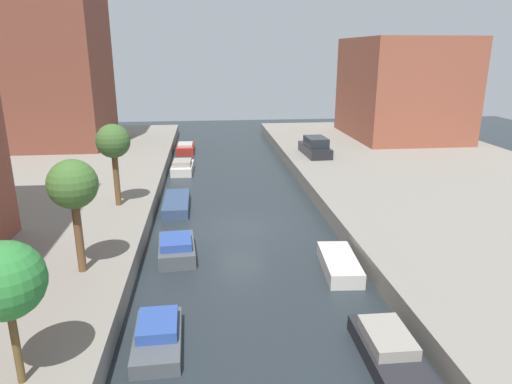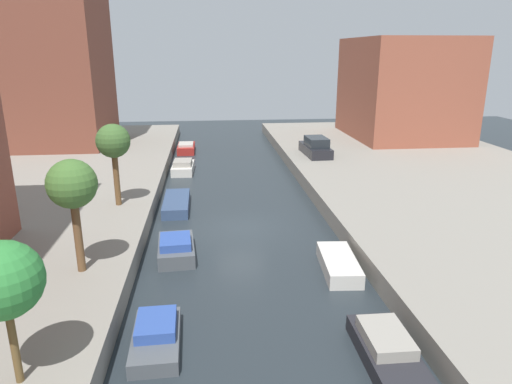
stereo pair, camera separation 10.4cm
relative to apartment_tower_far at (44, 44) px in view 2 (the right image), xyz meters
name	(u,v)px [view 2 (the right image)]	position (x,y,z in m)	size (l,w,h in m)	color
ground_plane	(241,228)	(16.00, -21.35, -10.01)	(84.00, 84.00, 0.00)	#232B30
quay_right	(495,210)	(31.00, -21.35, -9.51)	(20.00, 64.00, 1.00)	gray
apartment_tower_far	(44,44)	(0.00, 0.00, 0.00)	(10.00, 10.44, 18.01)	brown
low_block_right	(403,88)	(34.00, 0.24, -4.15)	(10.00, 12.57, 9.71)	brown
street_tree_0	(3,281)	(9.13, -34.41, -6.03)	(2.01, 2.01, 4.00)	brown
street_tree_1	(72,186)	(9.13, -27.85, -5.48)	(1.90, 1.90, 4.57)	brown
street_tree_2	(113,143)	(9.13, -19.48, -5.40)	(1.88, 1.88, 4.64)	brown
parked_car	(316,147)	(23.38, -7.67, -8.36)	(2.00, 4.65, 1.56)	black
moored_boat_left_1	(156,336)	(12.41, -31.79, -9.64)	(1.63, 3.24, 0.89)	#4C5156
moored_boat_left_2	(176,248)	(12.66, -24.75, -9.56)	(1.88, 3.35, 1.05)	#4C5156
moored_boat_left_3	(176,203)	(12.25, -17.53, -9.69)	(1.56, 4.49, 0.63)	#33476B
moored_boat_left_4	(183,167)	(12.27, -8.55, -9.56)	(1.77, 3.53, 1.06)	beige
moored_boat_left_5	(186,148)	(12.22, -0.50, -9.60)	(1.63, 3.80, 0.90)	maroon
moored_boat_right_1	(387,350)	(19.74, -33.36, -9.61)	(1.60, 3.82, 0.96)	#232328
moored_boat_right_2	(339,264)	(19.97, -27.05, -9.67)	(1.72, 3.70, 0.66)	beige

